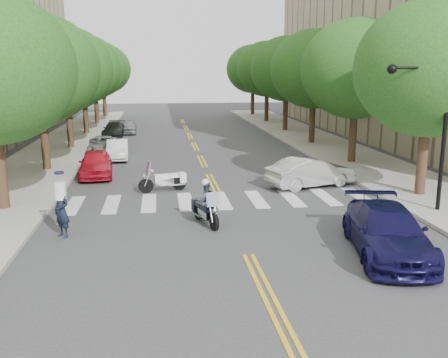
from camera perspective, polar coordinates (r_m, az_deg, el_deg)
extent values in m
plane|color=#38383A|center=(15.42, 2.76, -8.65)|extent=(140.00, 140.00, 0.00)
cube|color=#9E9991|center=(37.21, -18.12, 3.38)|extent=(5.00, 60.00, 0.15)
cube|color=#9E9991|center=(38.51, 10.94, 4.06)|extent=(5.00, 60.00, 0.15)
cylinder|color=#382316|center=(21.44, -24.16, 0.91)|extent=(0.44, 0.44, 3.32)
cylinder|color=#382316|center=(29.09, -19.77, 4.04)|extent=(0.44, 0.44, 3.32)
ellipsoid|color=#1D4E16|center=(28.83, -20.35, 11.73)|extent=(6.40, 6.40, 5.76)
cylinder|color=#382316|center=(36.88, -17.21, 5.85)|extent=(0.44, 0.44, 3.32)
ellipsoid|color=#1D4E16|center=(36.68, -17.61, 11.91)|extent=(6.40, 6.40, 5.76)
cylinder|color=#382316|center=(44.75, -15.54, 7.02)|extent=(0.44, 0.44, 3.32)
ellipsoid|color=#1D4E16|center=(44.58, -15.83, 12.02)|extent=(6.40, 6.40, 5.76)
cylinder|color=#382316|center=(52.66, -14.36, 7.84)|extent=(0.44, 0.44, 3.32)
ellipsoid|color=#1D4E16|center=(52.52, -14.59, 12.08)|extent=(6.40, 6.40, 5.76)
cylinder|color=#382316|center=(60.59, -13.49, 8.44)|extent=(0.44, 0.44, 3.32)
ellipsoid|color=#1D4E16|center=(60.47, -13.68, 12.13)|extent=(6.40, 6.40, 5.76)
cylinder|color=#382316|center=(23.47, 21.71, 2.03)|extent=(0.44, 0.44, 3.32)
ellipsoid|color=#1D4E16|center=(23.15, 22.49, 11.57)|extent=(6.40, 6.40, 5.76)
cylinder|color=#382316|center=(30.62, 14.49, 4.77)|extent=(0.44, 0.44, 3.32)
ellipsoid|color=#1D4E16|center=(30.37, 14.90, 12.08)|extent=(6.40, 6.40, 5.76)
cylinder|color=#382316|center=(38.10, 10.03, 6.41)|extent=(0.44, 0.44, 3.32)
ellipsoid|color=#1D4E16|center=(37.90, 10.26, 12.29)|extent=(6.40, 6.40, 5.76)
cylinder|color=#382316|center=(45.76, 7.03, 7.49)|extent=(0.44, 0.44, 3.32)
ellipsoid|color=#1D4E16|center=(45.60, 7.16, 12.38)|extent=(6.40, 6.40, 5.76)
cylinder|color=#382316|center=(53.52, 4.88, 8.25)|extent=(0.44, 0.44, 3.32)
ellipsoid|color=#1D4E16|center=(53.38, 4.96, 12.43)|extent=(6.40, 6.40, 5.76)
cylinder|color=#382316|center=(61.34, 3.28, 8.80)|extent=(0.44, 0.44, 3.32)
ellipsoid|color=#1D4E16|center=(61.22, 3.33, 12.45)|extent=(6.40, 6.40, 5.76)
cylinder|color=black|center=(20.85, 23.86, 4.37)|extent=(0.16, 0.16, 6.00)
cylinder|color=black|center=(20.09, 21.53, 11.75)|extent=(2.40, 0.10, 0.10)
sphere|color=black|center=(19.59, 18.64, 11.82)|extent=(0.36, 0.36, 0.36)
cylinder|color=black|center=(17.54, -1.13, -4.92)|extent=(0.30, 0.63, 0.62)
cylinder|color=black|center=(18.84, -2.90, -3.70)|extent=(0.34, 0.65, 0.62)
cube|color=silver|center=(18.20, -2.10, -3.95)|extent=(0.52, 0.88, 0.29)
cube|color=black|center=(18.05, -2.00, -3.32)|extent=(0.50, 0.71, 0.20)
cube|color=black|center=(18.50, -2.60, -2.88)|extent=(0.50, 0.59, 0.15)
cube|color=black|center=(18.90, -3.06, -2.90)|extent=(0.47, 0.38, 0.41)
cube|color=#8C99A5|center=(17.43, -1.30, -2.34)|extent=(0.48, 0.27, 0.50)
cube|color=red|center=(17.65, -1.16, -2.70)|extent=(0.11, 0.11, 0.07)
cube|color=#0C26E5|center=(17.57, -1.83, -2.78)|extent=(0.11, 0.11, 0.07)
imported|color=#474C56|center=(18.07, -2.12, -2.50)|extent=(0.83, 0.73, 1.45)
sphere|color=silver|center=(17.91, -2.13, -0.42)|extent=(0.28, 0.28, 0.28)
cylinder|color=black|center=(23.04, -8.91, -0.78)|extent=(0.69, 0.31, 0.67)
cylinder|color=black|center=(23.45, -5.15, -0.44)|extent=(0.70, 0.35, 0.67)
cube|color=silver|center=(23.22, -6.90, -0.34)|extent=(0.94, 0.54, 0.32)
cube|color=white|center=(23.14, -7.16, 0.24)|extent=(0.76, 0.52, 0.22)
cube|color=white|center=(23.28, -5.87, 0.40)|extent=(0.63, 0.52, 0.16)
cube|color=white|center=(23.44, -4.82, 0.20)|extent=(0.40, 0.50, 0.45)
cube|color=#8C99A5|center=(22.89, -8.67, 1.33)|extent=(0.28, 0.52, 0.54)
cube|color=red|center=(22.85, -8.17, 0.87)|extent=(0.12, 0.12, 0.08)
cube|color=#0C26E5|center=(23.08, -8.32, 0.98)|extent=(0.12, 0.12, 0.08)
imported|color=black|center=(17.57, -18.05, -3.49)|extent=(0.77, 0.78, 1.82)
imported|color=silver|center=(24.24, 9.86, 0.77)|extent=(4.61, 2.86, 1.43)
imported|color=#0F0D37|center=(15.99, 18.14, -5.72)|extent=(2.96, 5.36, 1.47)
imported|color=red|center=(27.07, -14.43, 1.75)|extent=(1.99, 4.25, 1.41)
imported|color=white|center=(32.01, -12.07, 3.30)|extent=(1.50, 3.76, 1.22)
imported|color=#929599|center=(34.22, -13.64, 3.76)|extent=(2.26, 4.34, 1.17)
imported|color=black|center=(43.10, -12.42, 5.57)|extent=(1.92, 4.22, 1.20)
imported|color=gray|center=(44.79, -10.88, 5.88)|extent=(1.48, 3.51, 1.19)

